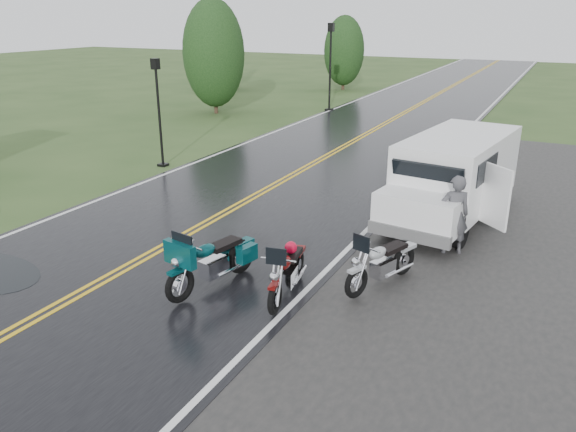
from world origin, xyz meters
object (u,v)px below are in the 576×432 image
object	(u,v)px
van_white	(392,190)
motorcycle_silver	(357,271)
lamp_post_far_left	(330,67)
lamp_post_near_left	(159,113)
motorcycle_teal	(179,272)
person_at_van	(454,216)
motorcycle_red	(275,286)

from	to	relation	value
van_white	motorcycle_silver	bearing A→B (deg)	-75.30
lamp_post_far_left	van_white	bearing A→B (deg)	-62.78
lamp_post_near_left	motorcycle_teal	bearing A→B (deg)	-49.84
motorcycle_silver	person_at_van	xyz separation A→B (m)	(1.14, 2.98, 0.29)
motorcycle_teal	motorcycle_silver	distance (m)	3.23
motorcycle_red	lamp_post_near_left	world-z (taller)	lamp_post_near_left
motorcycle_teal	motorcycle_silver	size ratio (longest dim) A/B	1.10
motorcycle_red	motorcycle_teal	size ratio (longest dim) A/B	0.90
person_at_van	lamp_post_near_left	distance (m)	11.03
motorcycle_silver	person_at_van	world-z (taller)	person_at_van
van_white	person_at_van	xyz separation A→B (m)	(1.58, -0.59, -0.20)
motorcycle_silver	lamp_post_near_left	distance (m)	11.29
van_white	person_at_van	size ratio (longest dim) A/B	3.12
motorcycle_red	lamp_post_near_left	xyz separation A→B (m)	(-8.30, 7.37, 1.24)
motorcycle_teal	lamp_post_far_left	bearing A→B (deg)	117.00
motorcycle_red	person_at_van	bearing A→B (deg)	51.89
motorcycle_silver	lamp_post_far_left	size ratio (longest dim) A/B	0.44
van_white	lamp_post_far_left	xyz separation A→B (m)	(-8.24, 16.01, 1.21)
motorcycle_silver	van_white	bearing A→B (deg)	116.96
motorcycle_teal	lamp_post_near_left	xyz separation A→B (m)	(-6.56, 7.78, 1.18)
motorcycle_red	lamp_post_near_left	bearing A→B (deg)	128.20
motorcycle_red	motorcycle_teal	bearing A→B (deg)	-177.10
motorcycle_teal	motorcycle_silver	bearing A→B (deg)	41.20
lamp_post_near_left	lamp_post_far_left	distance (m)	13.44
motorcycle_silver	person_at_van	size ratio (longest dim) A/B	1.15
motorcycle_teal	motorcycle_silver	xyz separation A→B (m)	(2.81, 1.60, -0.06)
person_at_van	lamp_post_far_left	world-z (taller)	lamp_post_far_left
motorcycle_teal	van_white	world-z (taller)	van_white
person_at_van	motorcycle_teal	bearing A→B (deg)	23.80
motorcycle_red	motorcycle_silver	bearing A→B (deg)	37.99
lamp_post_near_left	lamp_post_far_left	size ratio (longest dim) A/B	0.80
motorcycle_teal	person_at_van	size ratio (longest dim) A/B	1.26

